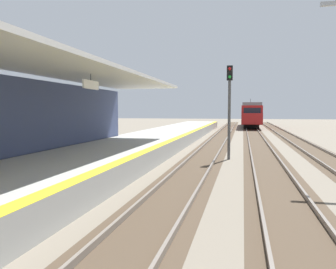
% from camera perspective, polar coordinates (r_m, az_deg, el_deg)
% --- Properties ---
extents(station_platform, '(5.00, 80.00, 0.91)m').
position_cam_1_polar(station_platform, '(17.38, -9.89, -3.58)').
color(station_platform, '#A8A8A3').
rests_on(station_platform, ground).
extents(station_building_with_canopy, '(4.85, 24.00, 4.43)m').
position_cam_1_polar(station_building_with_canopy, '(14.09, -24.01, 3.35)').
color(station_building_with_canopy, '#4C4C4C').
rests_on(station_building_with_canopy, ground).
extents(track_pair_nearest_platform, '(2.34, 120.00, 0.16)m').
position_cam_1_polar(track_pair_nearest_platform, '(20.23, 6.19, -3.61)').
color(track_pair_nearest_platform, '#4C3D2D').
rests_on(track_pair_nearest_platform, ground).
extents(track_pair_middle, '(2.34, 120.00, 0.16)m').
position_cam_1_polar(track_pair_middle, '(20.15, 15.86, -3.78)').
color(track_pair_middle, '#4C3D2D').
rests_on(track_pair_middle, ground).
extents(track_pair_far_side, '(2.34, 120.00, 0.16)m').
position_cam_1_polar(track_pair_far_side, '(20.64, 25.35, -3.83)').
color(track_pair_far_side, '#4C3D2D').
rests_on(track_pair_far_side, ground).
extents(approaching_train, '(2.93, 19.60, 4.76)m').
position_cam_1_polar(approaching_train, '(57.25, 13.70, 3.40)').
color(approaching_train, maroon).
rests_on(approaching_train, ground).
extents(rail_signal_post, '(0.32, 0.34, 5.20)m').
position_cam_1_polar(rail_signal_post, '(19.22, 10.25, 5.34)').
color(rail_signal_post, '#4C4C4C').
rests_on(rail_signal_post, ground).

